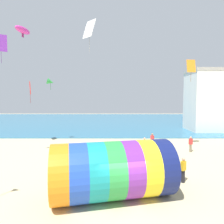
{
  "coord_description": "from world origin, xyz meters",
  "views": [
    {
      "loc": [
        -0.66,
        -10.41,
        5.8
      ],
      "look_at": [
        -0.64,
        2.74,
        4.82
      ],
      "focal_mm": 32.0,
      "sensor_mm": 36.0,
      "label": 1
    }
  ],
  "objects": [
    {
      "name": "kite_magenta_parafoil",
      "position": [
        -6.84,
        3.73,
        10.43
      ],
      "size": [
        0.92,
        1.52,
        0.77
      ],
      "color": "#D1339E"
    },
    {
      "name": "kite_white_diamond",
      "position": [
        -2.59,
        6.92,
        11.54
      ],
      "size": [
        1.22,
        1.2,
        2.74
      ],
      "color": "white"
    },
    {
      "name": "bystander_far_left",
      "position": [
        2.66,
        9.69,
        0.87
      ],
      "size": [
        0.37,
        0.42,
        1.69
      ],
      "color": "black",
      "rests_on": "ground"
    },
    {
      "name": "kite_purple_diamond",
      "position": [
        -10.59,
        7.76,
        10.6
      ],
      "size": [
        0.96,
        0.51,
        2.53
      ],
      "color": "purple"
    },
    {
      "name": "kite_red_diamond",
      "position": [
        -10.65,
        14.02,
        6.9
      ],
      "size": [
        0.56,
        1.01,
        2.65
      ],
      "color": "red"
    },
    {
      "name": "bystander_mid_beach",
      "position": [
        3.99,
        12.3,
        0.84
      ],
      "size": [
        0.4,
        0.41,
        1.65
      ],
      "color": "#726651",
      "rests_on": "ground"
    },
    {
      "name": "giant_inflatable_tube",
      "position": [
        -0.61,
        0.74,
        1.63
      ],
      "size": [
        7.34,
        4.63,
        3.27
      ],
      "color": "orange",
      "rests_on": "ground"
    },
    {
      "name": "kite_orange_diamond",
      "position": [
        7.92,
        11.48,
        9.15
      ],
      "size": [
        1.0,
        0.41,
        2.38
      ],
      "color": "orange"
    },
    {
      "name": "kite_green_delta",
      "position": [
        -8.29,
        14.47,
        7.69
      ],
      "size": [
        1.04,
        0.88,
        1.47
      ],
      "color": "green"
    },
    {
      "name": "bystander_near_water",
      "position": [
        7.68,
        10.4,
        0.85
      ],
      "size": [
        0.41,
        0.31,
        1.66
      ],
      "color": "#726651",
      "rests_on": "ground"
    },
    {
      "name": "ground_plane",
      "position": [
        0.0,
        0.0,
        0.0
      ],
      "size": [
        120.0,
        120.0,
        0.0
      ],
      "primitive_type": "plane",
      "color": "#CCBA8C"
    },
    {
      "name": "promenade_building",
      "position": [
        18.41,
        23.83,
        5.25
      ],
      "size": [
        11.83,
        5.94,
        10.47
      ],
      "color": "silver",
      "rests_on": "ground"
    },
    {
      "name": "kite_handler",
      "position": [
        4.18,
        2.79,
        0.89
      ],
      "size": [
        0.42,
        0.4,
        1.73
      ],
      "color": "black",
      "rests_on": "ground"
    },
    {
      "name": "sea",
      "position": [
        0.0,
        37.25,
        0.05
      ],
      "size": [
        120.0,
        40.0,
        0.1
      ],
      "primitive_type": "cube",
      "color": "teal",
      "rests_on": "ground"
    }
  ]
}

